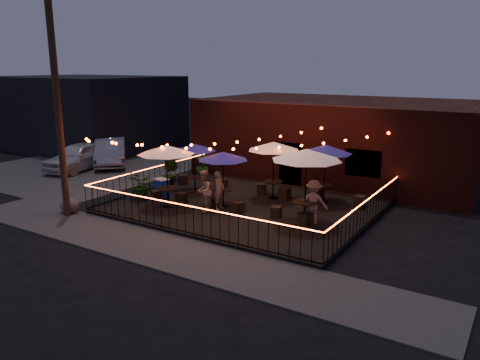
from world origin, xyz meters
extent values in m
plane|color=black|center=(0.00, 0.00, 0.00)|extent=(110.00, 110.00, 0.00)
cube|color=black|center=(0.00, 2.00, 0.07)|extent=(10.00, 8.00, 0.15)
cube|color=#3A3735|center=(0.00, -3.25, 0.03)|extent=(18.00, 2.50, 0.05)
cube|color=#3A3735|center=(-12.00, 4.00, 0.01)|extent=(11.00, 12.00, 0.02)
cube|color=#38120F|center=(1.00, 10.00, 2.00)|extent=(14.00, 8.00, 4.00)
cube|color=black|center=(0.00, 6.12, 1.10)|extent=(1.20, 0.24, 2.20)
cube|color=black|center=(3.50, 6.12, 1.60)|extent=(1.60, 0.24, 1.20)
cube|color=black|center=(-18.00, 9.00, 2.50)|extent=(12.00, 9.00, 5.00)
cylinder|color=#3B2818|center=(-5.40, -2.60, 4.00)|extent=(0.26, 0.26, 8.00)
cube|color=black|center=(0.00, -2.00, 0.23)|extent=(10.00, 0.04, 0.04)
cube|color=black|center=(0.00, -2.00, 1.15)|extent=(10.00, 0.04, 0.04)
cube|color=#FE5922|center=(0.00, -2.00, 1.18)|extent=(10.00, 0.03, 0.02)
cube|color=black|center=(-5.00, 2.00, 0.23)|extent=(0.04, 8.00, 0.04)
cube|color=black|center=(-5.00, 2.00, 1.15)|extent=(0.04, 8.00, 0.04)
cube|color=#FE5922|center=(-5.00, 2.00, 1.18)|extent=(0.03, 8.00, 0.02)
cube|color=black|center=(5.00, 2.00, 0.23)|extent=(0.04, 8.00, 0.04)
cube|color=black|center=(5.00, 2.00, 1.15)|extent=(0.04, 8.00, 0.04)
cube|color=#FE5922|center=(5.00, 2.00, 1.18)|extent=(0.03, 8.00, 0.02)
cylinder|color=black|center=(-2.63, 0.16, 0.17)|extent=(0.46, 0.46, 0.03)
cylinder|color=black|center=(-2.63, 0.16, 0.54)|extent=(0.06, 0.06, 0.75)
cylinder|color=black|center=(-2.63, 0.16, 0.92)|extent=(0.84, 0.84, 0.04)
cylinder|color=black|center=(-2.63, 0.16, 1.40)|extent=(0.05, 0.05, 2.51)
cone|color=white|center=(-2.63, 0.16, 2.50)|extent=(2.32, 2.32, 0.37)
cylinder|color=black|center=(-3.19, 2.68, 0.16)|extent=(0.40, 0.40, 0.03)
cylinder|color=black|center=(-3.19, 2.68, 0.48)|extent=(0.05, 0.05, 0.65)
cylinder|color=black|center=(-3.19, 2.68, 0.82)|extent=(0.72, 0.72, 0.04)
cylinder|color=black|center=(-3.19, 2.68, 1.23)|extent=(0.04, 0.04, 2.16)
cone|color=navy|center=(-3.19, 2.68, 2.18)|extent=(2.49, 2.49, 0.32)
cylinder|color=black|center=(-0.76, 1.41, 0.16)|extent=(0.41, 0.41, 0.03)
cylinder|color=black|center=(-0.76, 1.41, 0.49)|extent=(0.06, 0.06, 0.67)
cylinder|color=black|center=(-0.76, 1.41, 0.84)|extent=(0.74, 0.74, 0.04)
cylinder|color=black|center=(-0.76, 1.41, 1.26)|extent=(0.04, 0.04, 2.23)
cone|color=navy|center=(-0.76, 1.41, 2.24)|extent=(2.48, 2.48, 0.32)
cylinder|color=black|center=(0.41, 3.52, 0.17)|extent=(0.45, 0.45, 0.03)
cylinder|color=black|center=(0.41, 3.52, 0.53)|extent=(0.06, 0.06, 0.73)
cylinder|color=black|center=(0.41, 3.52, 0.90)|extent=(0.81, 0.81, 0.04)
cylinder|color=black|center=(0.41, 3.52, 1.37)|extent=(0.04, 0.04, 2.44)
cone|color=white|center=(0.41, 3.52, 2.44)|extent=(2.42, 2.42, 0.36)
cylinder|color=black|center=(3.01, 1.08, 0.17)|extent=(0.50, 0.50, 0.03)
cylinder|color=black|center=(3.01, 1.08, 0.57)|extent=(0.07, 0.07, 0.82)
cylinder|color=black|center=(3.01, 1.08, 1.00)|extent=(0.91, 0.91, 0.05)
cylinder|color=black|center=(3.01, 1.08, 1.52)|extent=(0.05, 0.05, 2.74)
cone|color=white|center=(3.01, 1.08, 2.72)|extent=(2.90, 2.90, 0.40)
cylinder|color=black|center=(2.49, 4.12, 0.17)|extent=(0.44, 0.44, 0.03)
cylinder|color=black|center=(2.49, 4.12, 0.52)|extent=(0.06, 0.06, 0.72)
cylinder|color=black|center=(2.49, 4.12, 0.89)|extent=(0.80, 0.80, 0.04)
cylinder|color=black|center=(2.49, 4.12, 1.36)|extent=(0.04, 0.04, 2.41)
cone|color=navy|center=(2.49, 4.12, 2.41)|extent=(2.80, 2.80, 0.35)
cube|color=black|center=(-3.63, 0.58, 0.37)|extent=(0.49, 0.49, 0.44)
cube|color=black|center=(-2.39, 0.73, 0.39)|extent=(0.49, 0.49, 0.48)
cube|color=black|center=(-4.49, 3.40, 0.37)|extent=(0.47, 0.47, 0.44)
cube|color=black|center=(-2.48, 3.91, 0.36)|extent=(0.36, 0.36, 0.41)
cube|color=black|center=(-1.01, 1.06, 0.38)|extent=(0.47, 0.47, 0.46)
cube|color=black|center=(0.23, 0.96, 0.37)|extent=(0.47, 0.47, 0.43)
cube|color=black|center=(-0.39, 3.91, 0.38)|extent=(0.50, 0.50, 0.45)
cube|color=black|center=(0.93, 3.60, 0.40)|extent=(0.45, 0.45, 0.50)
cube|color=black|center=(1.76, 1.26, 0.36)|extent=(0.43, 0.43, 0.43)
cube|color=black|center=(3.09, 0.94, 0.39)|extent=(0.50, 0.50, 0.49)
cube|color=black|center=(2.08, 4.47, 0.38)|extent=(0.45, 0.45, 0.47)
cube|color=black|center=(4.05, 4.12, 0.40)|extent=(0.45, 0.45, 0.51)
imported|color=tan|center=(-0.65, 0.97, 0.93)|extent=(0.46, 0.62, 1.57)
imported|color=tan|center=(-0.99, 0.42, 0.98)|extent=(0.89, 0.99, 1.66)
imported|color=tan|center=(3.21, 1.38, 0.96)|extent=(1.17, 0.87, 1.61)
imported|color=#0C400C|center=(-4.29, 0.37, 0.76)|extent=(1.37, 1.28, 1.23)
imported|color=#173511|center=(-4.33, 2.30, 0.89)|extent=(0.96, 0.85, 1.49)
imported|color=#16350F|center=(-4.60, 5.13, 0.76)|extent=(0.88, 0.88, 1.22)
cube|color=#1233C5|center=(-3.78, 1.10, 0.54)|extent=(0.64, 0.50, 0.77)
cube|color=silver|center=(-3.78, 1.10, 0.94)|extent=(0.69, 0.55, 0.05)
ellipsoid|color=#444540|center=(-5.61, -2.31, 0.33)|extent=(0.93, 0.82, 0.66)
imported|color=white|center=(-11.91, 3.34, 0.77)|extent=(2.62, 4.78, 1.54)
imported|color=#9B9BA3|center=(-11.36, 5.16, 0.79)|extent=(4.62, 4.57, 1.59)
camera|label=1|loc=(9.60, -13.74, 5.75)|focal=35.00mm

